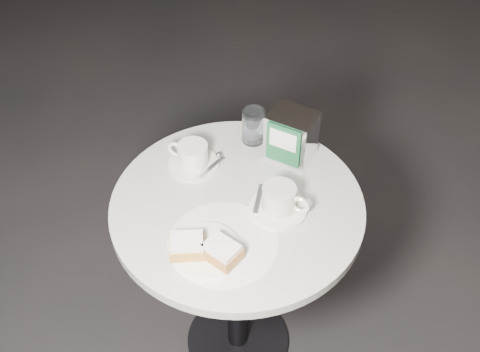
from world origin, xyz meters
name	(u,v)px	position (x,y,z in m)	size (l,w,h in m)	color
ground	(238,342)	(0.00, 0.00, 0.00)	(7.00, 7.00, 0.00)	black
cafe_table	(237,248)	(0.00, 0.00, 0.55)	(0.70, 0.70, 0.74)	black
sugar_spill	(223,243)	(0.02, -0.14, 0.75)	(0.29, 0.29, 0.00)	white
beignet_plate	(205,249)	(-0.01, -0.20, 0.77)	(0.20, 0.20, 0.06)	white
coffee_cup_left	(193,157)	(-0.18, 0.09, 0.78)	(0.16, 0.15, 0.08)	silver
coffee_cup_right	(280,201)	(0.11, 0.02, 0.78)	(0.17, 0.16, 0.08)	white
water_glass_left	(253,126)	(-0.06, 0.26, 0.80)	(0.09, 0.09, 0.11)	white
water_glass_right	(298,138)	(0.09, 0.26, 0.80)	(0.09, 0.09, 0.12)	silver
napkin_dispenser	(291,136)	(0.07, 0.24, 0.82)	(0.14, 0.12, 0.15)	silver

